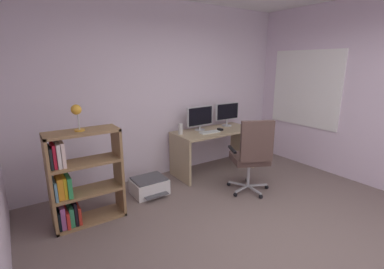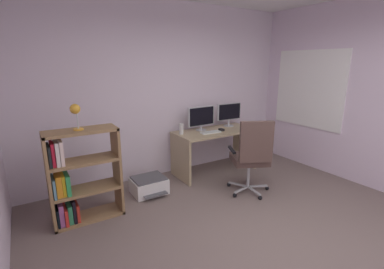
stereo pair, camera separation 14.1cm
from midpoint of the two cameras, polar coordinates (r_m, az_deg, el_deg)
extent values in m
cube|color=#74625D|center=(3.19, 17.03, -21.77)|extent=(4.65, 4.92, 0.02)
cube|color=silver|center=(4.57, -6.75, 8.90)|extent=(4.65, 0.10, 2.79)
cube|color=white|center=(5.36, 21.75, 8.83)|extent=(0.01, 1.26, 1.26)
cube|color=white|center=(5.36, 21.71, 8.83)|extent=(0.02, 1.34, 1.34)
cube|color=tan|center=(4.68, 3.71, 0.70)|extent=(1.40, 0.64, 0.04)
cube|color=tan|center=(4.42, -3.46, -5.15)|extent=(0.04, 0.62, 0.70)
cube|color=tan|center=(5.21, 9.63, -2.23)|extent=(0.04, 0.62, 0.70)
cylinder|color=#B2B5B7|center=(4.67, 0.76, 0.99)|extent=(0.18, 0.18, 0.01)
cylinder|color=#B2B5B7|center=(4.66, 0.76, 1.56)|extent=(0.03, 0.03, 0.08)
cube|color=#B7BABC|center=(4.62, 0.77, 3.86)|extent=(0.52, 0.06, 0.32)
cube|color=black|center=(4.60, 0.93, 3.82)|extent=(0.48, 0.03, 0.30)
cylinder|color=#B2B5B7|center=(5.02, 6.38, 1.89)|extent=(0.18, 0.18, 0.01)
cylinder|color=#B2B5B7|center=(5.01, 6.40, 2.62)|extent=(0.03, 0.03, 0.12)
cube|color=#B7BABC|center=(4.97, 6.47, 4.82)|extent=(0.50, 0.05, 0.30)
cube|color=black|center=(4.95, 6.62, 4.79)|extent=(0.46, 0.02, 0.27)
cube|color=silver|center=(4.50, 2.78, 0.51)|extent=(0.35, 0.15, 0.02)
cube|color=black|center=(4.66, 5.00, 1.06)|extent=(0.07, 0.10, 0.03)
cylinder|color=silver|center=(4.39, -3.31, 1.15)|extent=(0.07, 0.07, 0.17)
cube|color=#B7BABC|center=(4.29, 12.48, -10.20)|extent=(0.28, 0.16, 0.02)
sphere|color=black|center=(4.36, 14.33, -10.48)|extent=(0.06, 0.06, 0.06)
cube|color=#B7BABC|center=(4.38, 10.54, -9.56)|extent=(0.23, 0.24, 0.02)
sphere|color=black|center=(4.53, 10.50, -9.25)|extent=(0.06, 0.06, 0.06)
cube|color=#B7BABC|center=(4.28, 8.61, -10.05)|extent=(0.17, 0.28, 0.02)
sphere|color=black|center=(4.35, 6.69, -10.18)|extent=(0.06, 0.06, 0.06)
cube|color=#B7BABC|center=(4.13, 9.31, -11.05)|extent=(0.30, 0.08, 0.02)
sphere|color=black|center=(4.04, 7.98, -12.24)|extent=(0.06, 0.06, 0.06)
cube|color=#B7BABC|center=(4.13, 11.80, -11.15)|extent=(0.07, 0.30, 0.02)
sphere|color=black|center=(4.05, 13.09, -12.44)|extent=(0.06, 0.06, 0.06)
cylinder|color=#B7BABC|center=(4.16, 10.67, -8.01)|extent=(0.04, 0.04, 0.38)
cube|color=brown|center=(4.08, 10.83, -4.89)|extent=(0.63, 0.61, 0.10)
cube|color=brown|center=(3.75, 12.29, -1.40)|extent=(0.43, 0.26, 0.56)
cube|color=black|center=(3.96, 7.32, -3.07)|extent=(0.17, 0.30, 0.03)
cube|color=black|center=(4.12, 14.39, -2.69)|extent=(0.17, 0.30, 0.03)
cube|color=olive|center=(3.45, -28.48, -9.18)|extent=(0.03, 0.33, 1.12)
cube|color=olive|center=(3.58, -16.10, -7.09)|extent=(0.03, 0.33, 1.12)
cube|color=olive|center=(3.33, -23.06, 0.48)|extent=(0.80, 0.33, 0.03)
cube|color=olive|center=(3.73, -21.33, -15.87)|extent=(0.80, 0.33, 0.03)
cube|color=olive|center=(3.57, -21.88, -10.84)|extent=(0.74, 0.33, 0.03)
cube|color=olive|center=(3.43, -22.45, -5.38)|extent=(0.74, 0.33, 0.03)
cube|color=black|center=(3.63, -27.02, -15.19)|extent=(0.03, 0.26, 0.22)
cube|color=#9F5492|center=(3.63, -26.44, -14.73)|extent=(0.05, 0.26, 0.26)
cube|color=red|center=(3.64, -25.64, -15.10)|extent=(0.03, 0.30, 0.19)
cube|color=#2F8153|center=(3.64, -24.96, -14.76)|extent=(0.05, 0.24, 0.23)
cube|color=black|center=(3.63, -24.28, -14.25)|extent=(0.03, 0.25, 0.28)
cube|color=red|center=(3.65, -23.59, -14.69)|extent=(0.03, 0.24, 0.21)
cube|color=#5C8CA0|center=(3.48, -27.70, -9.94)|extent=(0.03, 0.29, 0.22)
cube|color=orange|center=(3.47, -26.90, -9.63)|extent=(0.06, 0.24, 0.24)
cube|color=gold|center=(3.49, -26.10, -9.49)|extent=(0.03, 0.25, 0.24)
cube|color=#2E8E4D|center=(3.48, -25.38, -9.43)|extent=(0.05, 0.28, 0.24)
cube|color=black|center=(3.36, -28.48, -4.12)|extent=(0.03, 0.26, 0.23)
cube|color=red|center=(3.36, -27.90, -3.80)|extent=(0.03, 0.24, 0.26)
cube|color=silver|center=(3.35, -27.20, -3.69)|extent=(0.04, 0.25, 0.27)
cube|color=beige|center=(3.35, -26.49, -3.52)|extent=(0.04, 0.25, 0.28)
cylinder|color=gold|center=(3.33, -23.40, 0.83)|extent=(0.11, 0.11, 0.02)
cylinder|color=silver|center=(3.30, -23.58, 2.58)|extent=(0.01, 0.01, 0.19)
sphere|color=gold|center=(3.28, -24.04, 4.75)|extent=(0.11, 0.11, 0.11)
cube|color=white|center=(4.12, -9.85, -10.56)|extent=(0.48, 0.39, 0.22)
cube|color=#4C4C51|center=(4.07, -9.92, -9.02)|extent=(0.45, 0.36, 0.02)
cube|color=#4C4C51|center=(3.94, -8.37, -12.40)|extent=(0.34, 0.10, 0.01)
camera|label=1|loc=(0.07, -89.14, 0.23)|focal=25.70mm
camera|label=2|loc=(0.07, 90.86, -0.23)|focal=25.70mm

